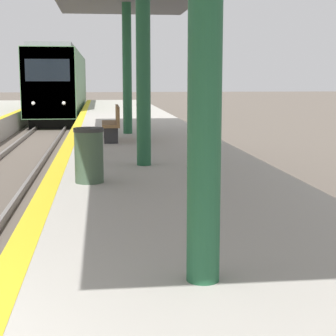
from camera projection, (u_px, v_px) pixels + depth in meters
The scene contains 3 objects.
train at pixel (62, 84), 36.59m from camera, with size 2.62×20.29×4.27m.
trash_bin at pixel (89, 155), 8.83m from camera, with size 0.47×0.47×0.87m.
bench at pixel (113, 122), 14.75m from camera, with size 0.44×1.67×0.92m.
Camera 1 is at (2.45, -2.82, 2.53)m, focal length 60.00 mm.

